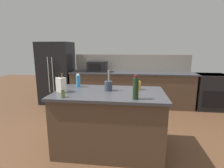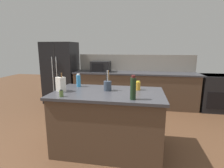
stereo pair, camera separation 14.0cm
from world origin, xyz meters
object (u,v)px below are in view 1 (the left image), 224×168
Objects in this scene: microwave at (97,66)px; honey_jar at (138,86)px; utensil_crock at (108,85)px; knife_block at (61,85)px; range_oven at (210,91)px; spice_jar_oregano at (63,94)px; dish_soap_bottle at (78,81)px; wine_bottle at (136,88)px; refrigerator at (57,73)px.

microwave reaches higher than honey_jar.
knife_block is at bearing -166.55° from utensil_crock.
honey_jar is (-1.94, -2.00, 0.54)m from range_oven.
knife_block reaches higher than spice_jar_oregano.
microwave is 5.19× the size of spice_jar_oregano.
range_oven is at bearing 45.87° from honey_jar.
spice_jar_oregano is at bearing -91.03° from dish_soap_bottle.
wine_bottle is (1.02, -2.53, 0.01)m from microwave.
range_oven is at bearing 33.12° from dish_soap_bottle.
refrigerator reaches higher than spice_jar_oregano.
wine_bottle is at bearing -67.92° from microwave.
refrigerator is 4.25m from range_oven.
microwave is 2.73m from wine_bottle.
refrigerator is 2.36m from dish_soap_bottle.
microwave is 1.92m from dish_soap_bottle.
dish_soap_bottle is at bearing -88.07° from microwave.
spice_jar_oregano is 0.64m from dish_soap_bottle.
knife_block is 2.02× the size of honey_jar.
microwave reaches higher than range_oven.
utensil_crock reaches higher than range_oven.
dish_soap_bottle is 1.13m from wine_bottle.
dish_soap_bottle is at bearing 160.51° from utensil_crock.
utensil_crock is at bearing -138.64° from range_oven.
dish_soap_bottle reaches higher than range_oven.
range_oven is 1.79× the size of microwave.
utensil_crock is at bearing 38.66° from spice_jar_oregano.
knife_block is at bearing -143.62° from range_oven.
dish_soap_bottle is at bearing 175.71° from honey_jar.
refrigerator is at bearing 177.58° from microwave.
range_oven is 3.89m from knife_block.
honey_jar is at bearing 84.72° from wine_bottle.
dish_soap_bottle is at bearing -146.88° from range_oven.
knife_block is 0.39m from dish_soap_bottle.
spice_jar_oregano is (0.14, -0.28, -0.07)m from knife_block.
knife_block reaches higher than honey_jar.
knife_block is 0.32m from spice_jar_oregano.
microwave is 1.61× the size of utensil_crock.
refrigerator is 1.90× the size of range_oven.
refrigerator is at bearing 138.14° from honey_jar.
refrigerator is 2.91m from spice_jar_oregano.
dish_soap_bottle is 1.55× the size of honey_jar.
range_oven is 3.27m from wine_bottle.
refrigerator is at bearing 122.94° from dish_soap_bottle.
range_oven is 4.14× the size of dish_soap_bottle.
wine_bottle is at bearing 2.05° from spice_jar_oregano.
microwave is (1.21, -0.05, 0.21)m from refrigerator.
knife_block is 0.91× the size of wine_bottle.
knife_block is 0.91× the size of utensil_crock.
honey_jar is at bearing -41.86° from refrigerator.
range_oven is 3.07m from microwave.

